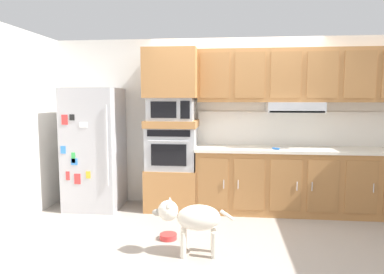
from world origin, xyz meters
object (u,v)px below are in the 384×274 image
(refrigerator, at_px, (94,149))
(built_in_oven, at_px, (172,148))
(screwdriver, at_px, (276,149))
(dog, at_px, (192,218))
(dog_food_bowl, at_px, (168,236))
(microwave, at_px, (172,109))

(refrigerator, relative_size, built_in_oven, 2.51)
(screwdriver, relative_size, dog, 0.20)
(refrigerator, distance_m, dog_food_bowl, 1.88)
(microwave, bearing_deg, screwdriver, -6.39)
(refrigerator, xyz_separation_m, screwdriver, (2.61, -0.10, 0.05))
(built_in_oven, bearing_deg, refrigerator, -176.62)
(dog, bearing_deg, built_in_oven, -78.78)
(screwdriver, bearing_deg, refrigerator, 177.89)
(dog_food_bowl, bearing_deg, refrigerator, 140.11)
(microwave, relative_size, dog, 0.76)
(built_in_oven, height_order, microwave, microwave)
(screwdriver, distance_m, dog_food_bowl, 1.88)
(dog, bearing_deg, dog_food_bowl, -55.64)
(refrigerator, bearing_deg, screwdriver, -2.11)
(microwave, bearing_deg, refrigerator, -176.62)
(microwave, relative_size, dog_food_bowl, 3.22)
(screwdriver, bearing_deg, dog_food_bowl, -143.63)
(microwave, bearing_deg, built_in_oven, 179.23)
(refrigerator, height_order, built_in_oven, refrigerator)
(refrigerator, bearing_deg, dog, -42.25)
(screwdriver, relative_size, dog_food_bowl, 0.84)
(refrigerator, height_order, dog, refrigerator)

